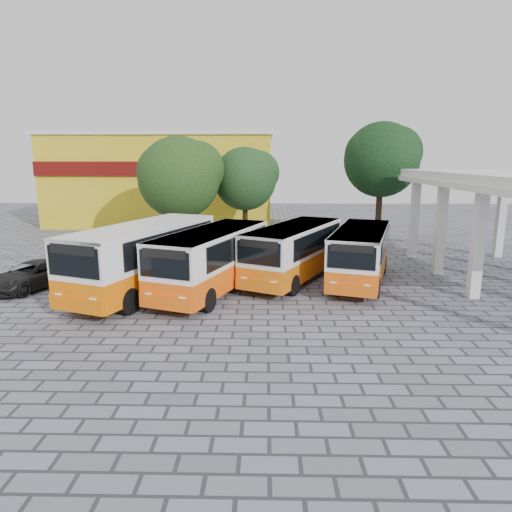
{
  "coord_description": "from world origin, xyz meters",
  "views": [
    {
      "loc": [
        -1.34,
        -17.8,
        6.05
      ],
      "look_at": [
        -1.81,
        3.42,
        1.5
      ],
      "focal_mm": 32.0,
      "sensor_mm": 36.0,
      "label": 1
    }
  ],
  "objects_px": {
    "bus_far_right": "(361,252)",
    "bus_centre_right": "(294,249)",
    "bus_centre_left": "(212,257)",
    "bus_far_left": "(144,254)",
    "parked_car": "(32,275)"
  },
  "relations": [
    {
      "from": "parked_car",
      "to": "bus_centre_left",
      "type": "bearing_deg",
      "value": 19.5
    },
    {
      "from": "bus_centre_right",
      "to": "bus_far_right",
      "type": "xyz_separation_m",
      "value": [
        3.26,
        -0.36,
        -0.05
      ]
    },
    {
      "from": "bus_centre_right",
      "to": "bus_far_right",
      "type": "distance_m",
      "value": 3.28
    },
    {
      "from": "bus_far_right",
      "to": "parked_car",
      "type": "height_order",
      "value": "bus_far_right"
    },
    {
      "from": "bus_far_left",
      "to": "bus_far_right",
      "type": "distance_m",
      "value": 10.38
    },
    {
      "from": "bus_centre_left",
      "to": "parked_car",
      "type": "height_order",
      "value": "bus_centre_left"
    },
    {
      "from": "bus_far_right",
      "to": "parked_car",
      "type": "bearing_deg",
      "value": -157.49
    },
    {
      "from": "bus_far_left",
      "to": "bus_far_right",
      "type": "xyz_separation_m",
      "value": [
        10.19,
        1.98,
        -0.25
      ]
    },
    {
      "from": "bus_centre_right",
      "to": "bus_far_right",
      "type": "height_order",
      "value": "bus_centre_right"
    },
    {
      "from": "bus_far_right",
      "to": "parked_car",
      "type": "xyz_separation_m",
      "value": [
        -15.76,
        -1.37,
        -0.93
      ]
    },
    {
      "from": "parked_car",
      "to": "bus_far_left",
      "type": "bearing_deg",
      "value": 16.39
    },
    {
      "from": "bus_far_left",
      "to": "parked_car",
      "type": "relative_size",
      "value": 2.05
    },
    {
      "from": "bus_centre_left",
      "to": "bus_far_right",
      "type": "distance_m",
      "value": 7.35
    },
    {
      "from": "bus_centre_left",
      "to": "bus_centre_right",
      "type": "xyz_separation_m",
      "value": [
        3.85,
        2.2,
        -0.06
      ]
    },
    {
      "from": "bus_far_right",
      "to": "bus_centre_right",
      "type": "bearing_deg",
      "value": -168.79
    }
  ]
}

